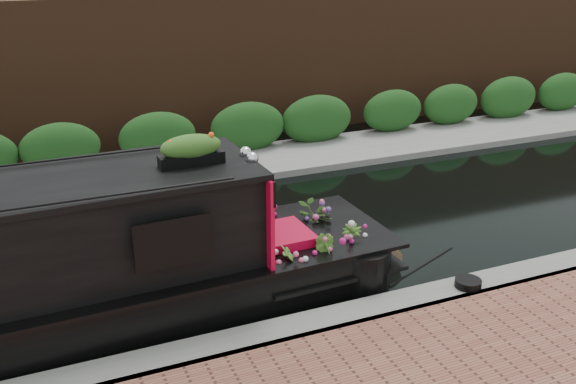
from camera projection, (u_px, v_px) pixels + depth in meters
name	position (u px, v px, depth m)	size (l,w,h in m)	color
ground	(223.00, 247.00, 11.95)	(80.00, 80.00, 0.00)	black
near_bank_coping	(294.00, 341.00, 9.12)	(40.00, 0.60, 0.50)	slate
far_bank_path	(171.00, 176.00, 15.55)	(40.00, 2.40, 0.34)	gray
far_hedge	(163.00, 165.00, 16.32)	(40.00, 1.10, 2.80)	#1B4717
far_brick_wall	(146.00, 143.00, 18.12)	(40.00, 1.00, 8.00)	#4A2C19
rope_fender	(387.00, 255.00, 11.23)	(0.37, 0.37, 0.42)	olive
coiled_mooring_rope	(468.00, 283.00, 10.05)	(0.42, 0.42, 0.12)	black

